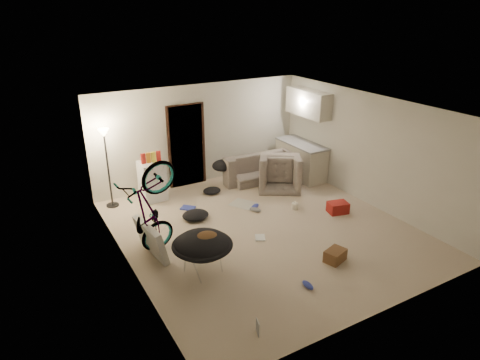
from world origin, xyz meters
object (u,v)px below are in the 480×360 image
saucer_chair (203,250)px  drink_case_a (335,256)px  bicycle (151,232)px  juicer (295,205)px  mini_fridge (152,181)px  tv_box (151,239)px  armchair (279,173)px  drink_case_b (338,207)px  kitchen_counter (301,160)px  floor_lamp (106,151)px  sofa (255,168)px

saucer_chair → drink_case_a: 2.38m
saucer_chair → drink_case_a: saucer_chair is taller
saucer_chair → bicycle: bearing=123.0°
juicer → mini_fridge: bearing=140.7°
saucer_chair → tv_box: saucer_chair is taller
armchair → bicycle: bicycle is taller
tv_box → drink_case_b: size_ratio=2.32×
drink_case_b → kitchen_counter: bearing=88.0°
kitchen_counter → tv_box: bearing=-159.3°
floor_lamp → armchair: floor_lamp is taller
floor_lamp → saucer_chair: size_ratio=1.76×
mini_fridge → drink_case_a: mini_fridge is taller
sofa → drink_case_a: bearing=81.7°
tv_box → drink_case_a: bearing=-39.9°
armchair → drink_case_a: armchair is taller
drink_case_b → juicer: 0.94m
bicycle → drink_case_b: bicycle is taller
saucer_chair → juicer: 3.08m
floor_lamp → mini_fridge: size_ratio=1.98×
armchair → drink_case_b: bearing=129.9°
armchair → tv_box: 4.15m
floor_lamp → drink_case_a: size_ratio=4.74×
mini_fridge → tv_box: bearing=-111.3°
floor_lamp → drink_case_a: 5.27m
kitchen_counter → armchair: (-0.87, -0.26, -0.11)m
bicycle → kitchen_counter: bearing=-78.2°
tv_box → juicer: (3.41, 0.24, -0.24)m
bicycle → drink_case_b: 4.15m
floor_lamp → armchair: size_ratio=1.78×
drink_case_a → drink_case_b: bearing=29.2°
tv_box → drink_case_b: (4.12, -0.37, -0.20)m
saucer_chair → drink_case_b: saucer_chair is taller
tv_box → juicer: tv_box is taller
mini_fridge → armchair: bearing=-16.4°
floor_lamp → bicycle: floor_lamp is taller
armchair → drink_case_b: (0.27, -1.90, -0.21)m
drink_case_b → drink_case_a: bearing=-119.4°
tv_box → mini_fridge: bearing=63.4°
saucer_chair → juicer: (2.82, 1.19, -0.35)m
mini_fridge → bicycle: bearing=-111.0°
floor_lamp → saucer_chair: 3.56m
drink_case_a → mini_fridge: bearing=97.2°
saucer_chair → drink_case_a: size_ratio=2.70×
juicer → sofa: bearing=84.8°
kitchen_counter → mini_fridge: size_ratio=1.64×
sofa → tv_box: 4.23m
floor_lamp → kitchen_counter: (4.83, -0.65, -0.87)m
floor_lamp → juicer: size_ratio=8.76×
sofa → drink_case_b: bearing=104.6°
saucer_chair → juicer: bearing=22.8°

